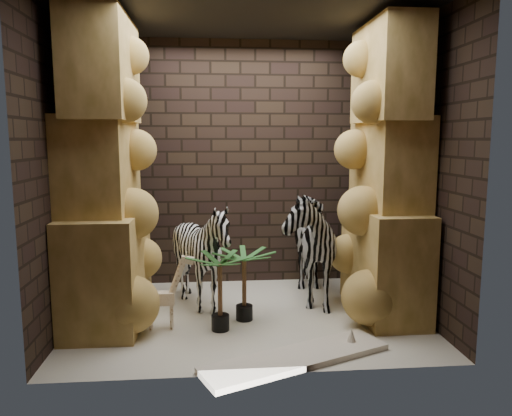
{
  "coord_description": "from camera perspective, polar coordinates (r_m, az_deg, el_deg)",
  "views": [
    {
      "loc": [
        -0.34,
        -4.77,
        1.81
      ],
      "look_at": [
        0.09,
        0.15,
        1.1
      ],
      "focal_mm": 33.95,
      "sensor_mm": 36.0,
      "label": 1
    }
  ],
  "objects": [
    {
      "name": "zebra_left",
      "position": [
        5.18,
        -6.39,
        -6.19
      ],
      "size": [
        1.28,
        1.42,
        1.07
      ],
      "primitive_type": "imported",
      "rotation": [
        0.0,
        0.0,
        -0.33
      ],
      "color": "white",
      "rests_on": "floor"
    },
    {
      "name": "palm_back",
      "position": [
        4.65,
        -4.26,
        -9.89
      ],
      "size": [
        0.36,
        0.36,
        0.74
      ],
      "primitive_type": null,
      "color": "#1E5921",
      "rests_on": "floor"
    },
    {
      "name": "wall_left",
      "position": [
        4.98,
        -21.52,
        4.0
      ],
      "size": [
        0.0,
        3.0,
        3.0
      ],
      "primitive_type": "plane",
      "rotation": [
        1.57,
        0.0,
        1.57
      ],
      "color": "black",
      "rests_on": "ground"
    },
    {
      "name": "wall_right",
      "position": [
        5.22,
        18.66,
        4.3
      ],
      "size": [
        0.0,
        3.0,
        3.0
      ],
      "primitive_type": "plane",
      "rotation": [
        1.57,
        0.0,
        -1.57
      ],
      "color": "black",
      "rests_on": "ground"
    },
    {
      "name": "rock_pillar_right",
      "position": [
        5.09,
        15.25,
        4.36
      ],
      "size": [
        0.58,
        1.25,
        3.0
      ],
      "primitive_type": null,
      "color": "#DFB467",
      "rests_on": "floor"
    },
    {
      "name": "surfboard",
      "position": [
        4.18,
        4.8,
        -17.2
      ],
      "size": [
        1.66,
        1.01,
        0.05
      ],
      "primitive_type": "cube",
      "rotation": [
        0.0,
        0.0,
        0.41
      ],
      "color": "#F4E6CC",
      "rests_on": "floor"
    },
    {
      "name": "wall_back",
      "position": [
        6.04,
        -1.81,
        5.19
      ],
      "size": [
        3.5,
        0.0,
        3.5
      ],
      "primitive_type": "plane",
      "rotation": [
        1.57,
        0.0,
        0.0
      ],
      "color": "black",
      "rests_on": "ground"
    },
    {
      "name": "floor",
      "position": [
        5.11,
        -0.91,
        -12.6
      ],
      "size": [
        3.5,
        3.5,
        0.0
      ],
      "primitive_type": "plane",
      "color": "beige",
      "rests_on": "ground"
    },
    {
      "name": "giraffe_toy",
      "position": [
        4.76,
        -11.19,
        -9.47
      ],
      "size": [
        0.4,
        0.14,
        0.77
      ],
      "primitive_type": null,
      "rotation": [
        0.0,
        0.0,
        0.01
      ],
      "color": "#FBE2BC",
      "rests_on": "floor"
    },
    {
      "name": "wall_front",
      "position": [
        3.55,
        0.52,
        3.1
      ],
      "size": [
        3.5,
        0.0,
        3.5
      ],
      "primitive_type": "plane",
      "rotation": [
        -1.57,
        0.0,
        0.0
      ],
      "color": "black",
      "rests_on": "ground"
    },
    {
      "name": "rock_pillar_left",
      "position": [
        4.89,
        -17.57,
        4.12
      ],
      "size": [
        0.68,
        1.3,
        3.0
      ],
      "primitive_type": null,
      "color": "#DFB467",
      "rests_on": "floor"
    },
    {
      "name": "zebra_right",
      "position": [
        5.46,
        5.6,
        -2.99
      ],
      "size": [
        0.7,
        1.29,
        1.52
      ],
      "primitive_type": "imported",
      "rotation": [
        0.0,
        0.0,
        -0.0
      ],
      "color": "white",
      "rests_on": "floor"
    },
    {
      "name": "palm_front",
      "position": [
        4.9,
        -1.39,
        -9.06
      ],
      "size": [
        0.36,
        0.36,
        0.72
      ],
      "primitive_type": null,
      "color": "#1E5921",
      "rests_on": "floor"
    },
    {
      "name": "ceiling",
      "position": [
        4.92,
        -0.99,
        22.11
      ],
      "size": [
        3.5,
        3.5,
        0.0
      ],
      "primitive_type": "plane",
      "rotation": [
        3.14,
        0.0,
        0.0
      ],
      "color": "black",
      "rests_on": "ground"
    }
  ]
}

